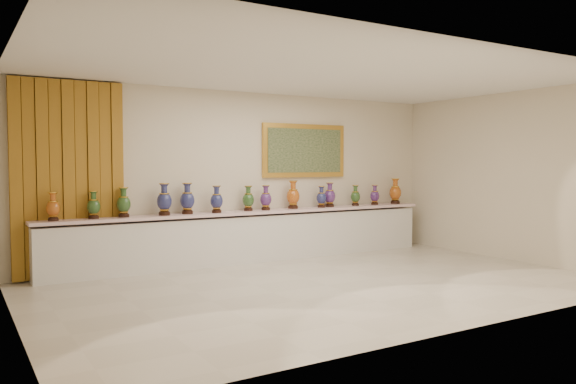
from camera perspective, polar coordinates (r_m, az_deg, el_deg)
name	(u,v)px	position (r m, az deg, el deg)	size (l,w,h in m)	color
ground	(327,285)	(8.11, 3.97, -9.43)	(8.00, 8.00, 0.00)	beige
room	(114,173)	(9.19, -17.23, 1.81)	(8.00, 8.00, 8.00)	beige
counter	(253,237)	(9.95, -3.58, -4.56)	(7.28, 0.48, 0.90)	white
vase_0	(53,208)	(8.82, -22.76, -1.51)	(0.26, 0.26, 0.42)	black
vase_1	(94,206)	(8.94, -19.14, -1.38)	(0.25, 0.25, 0.42)	black
vase_2	(124,204)	(9.06, -16.35, -1.15)	(0.28, 0.28, 0.46)	black
vase_3	(164,201)	(9.21, -12.46, -0.89)	(0.29, 0.29, 0.52)	black
vase_4	(187,200)	(9.40, -10.19, -0.80)	(0.28, 0.28, 0.51)	black
vase_5	(217,201)	(9.53, -7.27, -0.88)	(0.28, 0.28, 0.46)	black
vase_6	(248,200)	(9.87, -4.06, -0.77)	(0.22, 0.22, 0.44)	black
vase_7	(266,199)	(10.01, -2.27, -0.71)	(0.26, 0.26, 0.44)	black
vase_8	(293,196)	(10.30, 0.52, -0.42)	(0.27, 0.27, 0.52)	black
vase_9	(321,198)	(10.60, 3.42, -0.60)	(0.23, 0.23, 0.40)	black
vase_10	(330,196)	(10.76, 4.27, -0.40)	(0.24, 0.24, 0.46)	black
vase_11	(355,196)	(11.11, 6.86, -0.45)	(0.24, 0.24, 0.40)	black
vase_12	(375,196)	(11.41, 8.81, -0.38)	(0.23, 0.23, 0.40)	black
vase_13	(395,192)	(11.76, 10.85, -0.04)	(0.30, 0.30, 0.52)	black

